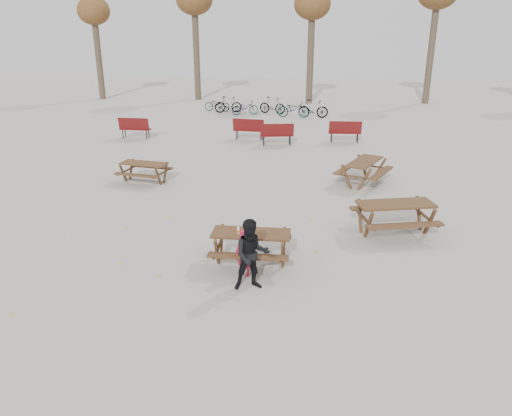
# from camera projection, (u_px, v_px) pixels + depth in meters

# --- Properties ---
(ground) EXTENTS (80.00, 80.00, 0.00)m
(ground) POSITION_uv_depth(u_px,v_px,m) (251.00, 263.00, 11.72)
(ground) COLOR gray
(ground) RESTS_ON ground
(main_picnic_table) EXTENTS (1.80, 1.45, 0.78)m
(main_picnic_table) POSITION_uv_depth(u_px,v_px,m) (251.00, 240.00, 11.51)
(main_picnic_table) COLOR #3A2515
(main_picnic_table) RESTS_ON ground
(food_tray) EXTENTS (0.18, 0.11, 0.03)m
(food_tray) POSITION_uv_depth(u_px,v_px,m) (248.00, 233.00, 11.35)
(food_tray) COLOR silver
(food_tray) RESTS_ON main_picnic_table
(bread_roll) EXTENTS (0.14, 0.06, 0.05)m
(bread_roll) POSITION_uv_depth(u_px,v_px,m) (247.00, 232.00, 11.33)
(bread_roll) COLOR tan
(bread_roll) RESTS_ON food_tray
(soda_bottle) EXTENTS (0.07, 0.07, 0.17)m
(soda_bottle) POSITION_uv_depth(u_px,v_px,m) (238.00, 231.00, 11.36)
(soda_bottle) COLOR silver
(soda_bottle) RESTS_ON main_picnic_table
(child) EXTENTS (0.46, 0.38, 1.08)m
(child) POSITION_uv_depth(u_px,v_px,m) (244.00, 252.00, 10.99)
(child) COLOR #B81739
(child) RESTS_ON ground
(adult) EXTENTS (0.89, 0.78, 1.56)m
(adult) POSITION_uv_depth(u_px,v_px,m) (252.00, 255.00, 10.33)
(adult) COLOR black
(adult) RESTS_ON ground
(picnic_table_east) EXTENTS (2.32, 2.04, 0.86)m
(picnic_table_east) POSITION_uv_depth(u_px,v_px,m) (394.00, 218.00, 13.20)
(picnic_table_east) COLOR #3A2515
(picnic_table_east) RESTS_ON ground
(picnic_table_north) EXTENTS (1.84, 1.58, 0.70)m
(picnic_table_north) POSITION_uv_depth(u_px,v_px,m) (144.00, 172.00, 17.47)
(picnic_table_north) COLOR #3A2515
(picnic_table_north) RESTS_ON ground
(picnic_table_far) EXTENTS (2.17, 2.35, 0.81)m
(picnic_table_far) POSITION_uv_depth(u_px,v_px,m) (363.00, 172.00, 17.31)
(picnic_table_far) COLOR #3A2515
(picnic_table_far) RESTS_ON ground
(park_bench_row) EXTENTS (11.56, 1.67, 1.03)m
(park_bench_row) POSITION_uv_depth(u_px,v_px,m) (250.00, 130.00, 23.40)
(park_bench_row) COLOR maroon
(park_bench_row) RESTS_ON ground
(bicycle_row) EXTENTS (7.75, 2.32, 1.05)m
(bicycle_row) POSITION_uv_depth(u_px,v_px,m) (264.00, 107.00, 30.11)
(bicycle_row) COLOR black
(bicycle_row) RESTS_ON ground
(tree_row) EXTENTS (32.17, 3.52, 8.26)m
(tree_row) POSITION_uv_depth(u_px,v_px,m) (311.00, 7.00, 32.85)
(tree_row) COLOR #382B21
(tree_row) RESTS_ON ground
(fallen_leaves) EXTENTS (11.00, 11.00, 0.01)m
(fallen_leaves) POSITION_uv_depth(u_px,v_px,m) (280.00, 223.00, 13.99)
(fallen_leaves) COLOR gold
(fallen_leaves) RESTS_ON ground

